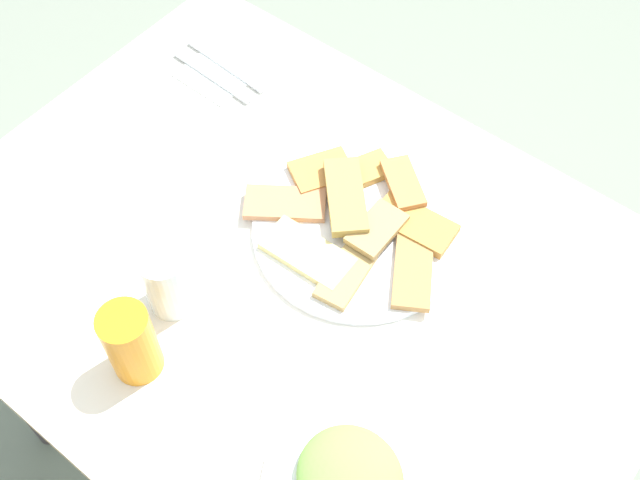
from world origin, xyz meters
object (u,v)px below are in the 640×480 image
(dining_table, at_px, (295,298))
(soda_can, at_px, (131,343))
(pide_platter, at_px, (358,224))
(spoon, at_px, (212,76))
(paper_napkin, at_px, (219,72))
(drinking_glass, at_px, (167,281))
(salad_plate_greens, at_px, (350,480))
(fork, at_px, (226,65))

(dining_table, height_order, soda_can, soda_can)
(pide_platter, height_order, spoon, pide_platter)
(dining_table, relative_size, paper_napkin, 9.05)
(paper_napkin, bearing_deg, dining_table, 147.17)
(pide_platter, relative_size, spoon, 1.91)
(drinking_glass, relative_size, paper_napkin, 0.95)
(pide_platter, xyz_separation_m, drinking_glass, (0.13, 0.26, 0.04))
(spoon, bearing_deg, pide_platter, 168.66)
(paper_napkin, distance_m, spoon, 0.02)
(salad_plate_greens, height_order, soda_can, soda_can)
(dining_table, height_order, pide_platter, pide_platter)
(soda_can, relative_size, fork, 0.67)
(pide_platter, distance_m, paper_napkin, 0.40)
(drinking_glass, bearing_deg, paper_napkin, -55.79)
(drinking_glass, bearing_deg, soda_can, 108.04)
(soda_can, relative_size, spoon, 0.69)
(fork, bearing_deg, salad_plate_greens, 147.45)
(dining_table, bearing_deg, pide_platter, -107.81)
(dining_table, bearing_deg, fork, -34.88)
(dining_table, xyz_separation_m, spoon, (0.35, -0.21, 0.10))
(spoon, bearing_deg, salad_plate_greens, 148.91)
(dining_table, bearing_deg, drinking_glass, 57.85)
(soda_can, xyz_separation_m, drinking_glass, (0.03, -0.10, -0.01))
(paper_napkin, bearing_deg, pide_platter, 163.16)
(salad_plate_greens, relative_size, drinking_glass, 1.95)
(drinking_glass, height_order, fork, drinking_glass)
(salad_plate_greens, xyz_separation_m, soda_can, (0.32, 0.05, 0.04))
(dining_table, height_order, paper_napkin, paper_napkin)
(salad_plate_greens, height_order, spoon, salad_plate_greens)
(fork, bearing_deg, paper_napkin, 93.82)
(drinking_glass, distance_m, paper_napkin, 0.46)
(pide_platter, xyz_separation_m, paper_napkin, (0.38, -0.12, -0.01))
(pide_platter, bearing_deg, soda_can, 74.66)
(drinking_glass, xyz_separation_m, fork, (0.25, -0.39, -0.05))
(pide_platter, bearing_deg, salad_plate_greens, 125.30)
(soda_can, height_order, fork, soda_can)
(salad_plate_greens, bearing_deg, pide_platter, -54.70)
(soda_can, xyz_separation_m, paper_napkin, (0.29, -0.47, -0.06))
(paper_napkin, relative_size, fork, 0.63)
(paper_napkin, xyz_separation_m, spoon, (0.00, 0.02, 0.00))
(salad_plate_greens, bearing_deg, soda_can, 8.13)
(drinking_glass, xyz_separation_m, paper_napkin, (0.25, -0.37, -0.05))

